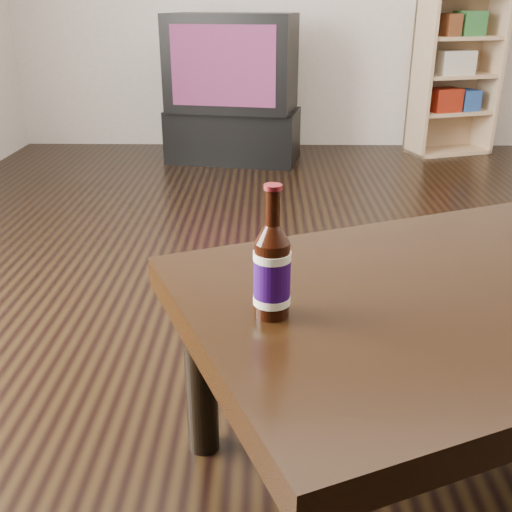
{
  "coord_description": "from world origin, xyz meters",
  "views": [
    {
      "loc": [
        -0.55,
        -1.85,
        1.07
      ],
      "look_at": [
        -0.57,
        -0.84,
        0.64
      ],
      "focal_mm": 42.0,
      "sensor_mm": 36.0,
      "label": 1
    }
  ],
  "objects_px": {
    "tv": "(232,63)",
    "beer_bottle": "(272,271)",
    "coffee_table": "(494,305)",
    "tv_stand": "(233,135)",
    "bookshelf": "(454,72)"
  },
  "relations": [
    {
      "from": "tv",
      "to": "beer_bottle",
      "type": "relative_size",
      "value": 3.61
    },
    {
      "from": "coffee_table",
      "to": "tv_stand",
      "type": "bearing_deg",
      "value": 103.5
    },
    {
      "from": "tv_stand",
      "to": "tv",
      "type": "relative_size",
      "value": 0.98
    },
    {
      "from": "bookshelf",
      "to": "coffee_table",
      "type": "xyz_separation_m",
      "value": [
        -0.87,
        -3.42,
        -0.15
      ]
    },
    {
      "from": "tv_stand",
      "to": "tv",
      "type": "xyz_separation_m",
      "value": [
        -0.0,
        -0.0,
        0.5
      ]
    },
    {
      "from": "bookshelf",
      "to": "beer_bottle",
      "type": "height_order",
      "value": "bookshelf"
    },
    {
      "from": "tv_stand",
      "to": "coffee_table",
      "type": "height_order",
      "value": "coffee_table"
    },
    {
      "from": "coffee_table",
      "to": "tv",
      "type": "bearing_deg",
      "value": 103.51
    },
    {
      "from": "tv",
      "to": "coffee_table",
      "type": "height_order",
      "value": "tv"
    },
    {
      "from": "tv_stand",
      "to": "bookshelf",
      "type": "xyz_separation_m",
      "value": [
        1.62,
        0.29,
        0.41
      ]
    },
    {
      "from": "tv",
      "to": "bookshelf",
      "type": "height_order",
      "value": "bookshelf"
    },
    {
      "from": "tv",
      "to": "bookshelf",
      "type": "relative_size",
      "value": 0.82
    },
    {
      "from": "tv_stand",
      "to": "coffee_table",
      "type": "distance_m",
      "value": 3.23
    },
    {
      "from": "tv_stand",
      "to": "beer_bottle",
      "type": "bearing_deg",
      "value": -75.28
    },
    {
      "from": "tv_stand",
      "to": "bookshelf",
      "type": "height_order",
      "value": "bookshelf"
    }
  ]
}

